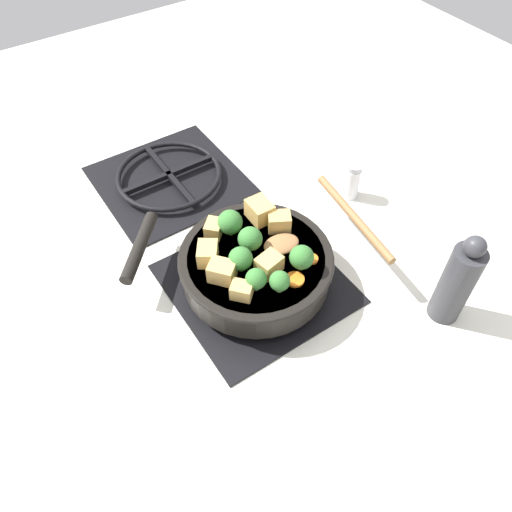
{
  "coord_description": "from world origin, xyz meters",
  "views": [
    {
      "loc": [
        -0.32,
        -0.48,
        0.77
      ],
      "look_at": [
        0.0,
        0.0,
        0.08
      ],
      "focal_mm": 35.0,
      "sensor_mm": 36.0,
      "label": 1
    }
  ],
  "objects_px": {
    "skillet_pan": "(255,265)",
    "wooden_spoon": "(324,228)",
    "pepper_mill": "(457,282)",
    "salt_shaker": "(352,181)"
  },
  "relations": [
    {
      "from": "skillet_pan",
      "to": "wooden_spoon",
      "type": "xyz_separation_m",
      "value": [
        0.14,
        -0.02,
        0.03
      ]
    },
    {
      "from": "pepper_mill",
      "to": "salt_shaker",
      "type": "xyz_separation_m",
      "value": [
        0.06,
        0.34,
        -0.05
      ]
    },
    {
      "from": "salt_shaker",
      "to": "pepper_mill",
      "type": "bearing_deg",
      "value": -100.86
    },
    {
      "from": "pepper_mill",
      "to": "salt_shaker",
      "type": "height_order",
      "value": "pepper_mill"
    },
    {
      "from": "skillet_pan",
      "to": "wooden_spoon",
      "type": "height_order",
      "value": "wooden_spoon"
    },
    {
      "from": "skillet_pan",
      "to": "salt_shaker",
      "type": "bearing_deg",
      "value": 15.98
    },
    {
      "from": "skillet_pan",
      "to": "wooden_spoon",
      "type": "distance_m",
      "value": 0.15
    },
    {
      "from": "wooden_spoon",
      "to": "pepper_mill",
      "type": "xyz_separation_m",
      "value": [
        0.11,
        -0.23,
        -0.0
      ]
    },
    {
      "from": "wooden_spoon",
      "to": "skillet_pan",
      "type": "bearing_deg",
      "value": 171.63
    },
    {
      "from": "skillet_pan",
      "to": "wooden_spoon",
      "type": "bearing_deg",
      "value": -8.37
    }
  ]
}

